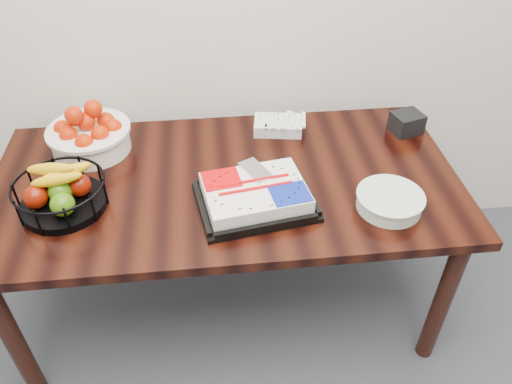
{
  "coord_description": "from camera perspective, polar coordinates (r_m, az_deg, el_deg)",
  "views": [
    {
      "loc": [
        -0.05,
        0.48,
        1.95
      ],
      "look_at": [
        0.1,
        1.81,
        0.83
      ],
      "focal_mm": 35.0,
      "sensor_mm": 36.0,
      "label": 1
    }
  ],
  "objects": [
    {
      "name": "cake_tray",
      "position": [
        1.79,
        -0.1,
        -0.39
      ],
      "size": [
        0.46,
        0.38,
        0.09
      ],
      "color": "black",
      "rests_on": "table"
    },
    {
      "name": "fruit_basket",
      "position": [
        1.88,
        -21.46,
        0.03
      ],
      "size": [
        0.32,
        0.32,
        0.17
      ],
      "color": "black",
      "rests_on": "table"
    },
    {
      "name": "tangerine_bowl",
      "position": [
        2.14,
        -18.6,
        6.65
      ],
      "size": [
        0.34,
        0.34,
        0.21
      ],
      "color": "white",
      "rests_on": "table"
    },
    {
      "name": "table",
      "position": [
        1.99,
        -3.4,
        -0.35
      ],
      "size": [
        1.8,
        0.9,
        0.75
      ],
      "color": "black",
      "rests_on": "ground"
    },
    {
      "name": "napkin_box",
      "position": [
        2.27,
        16.83,
        7.58
      ],
      "size": [
        0.15,
        0.14,
        0.09
      ],
      "primitive_type": "cube",
      "rotation": [
        0.0,
        0.0,
        0.28
      ],
      "color": "black",
      "rests_on": "table"
    },
    {
      "name": "plate_stack",
      "position": [
        1.84,
        15.02,
        -1.02
      ],
      "size": [
        0.24,
        0.24,
        0.06
      ],
      "color": "white",
      "rests_on": "table"
    },
    {
      "name": "fork_bag",
      "position": [
        2.19,
        2.52,
        7.67
      ],
      "size": [
        0.22,
        0.16,
        0.06
      ],
      "color": "silver",
      "rests_on": "table"
    }
  ]
}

